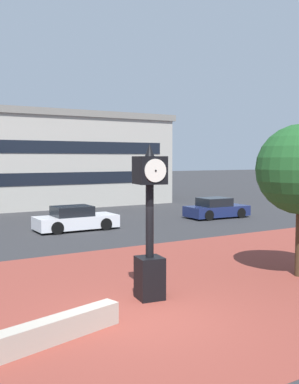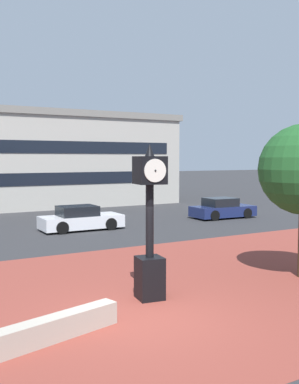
# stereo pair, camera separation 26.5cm
# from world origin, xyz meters

# --- Properties ---
(ground_plane) EXTENTS (200.00, 200.00, 0.00)m
(ground_plane) POSITION_xyz_m (0.00, 0.00, 0.00)
(ground_plane) COLOR #2D2D30
(plaza_brick_paving) EXTENTS (44.00, 11.57, 0.01)m
(plaza_brick_paving) POSITION_xyz_m (0.00, 1.79, 0.00)
(plaza_brick_paving) COLOR brown
(plaza_brick_paving) RESTS_ON ground
(planter_wall) EXTENTS (3.19, 1.22, 0.50)m
(planter_wall) POSITION_xyz_m (-2.24, -0.32, 0.25)
(planter_wall) COLOR #ADA393
(planter_wall) RESTS_ON ground
(street_clock) EXTENTS (0.83, 0.87, 4.15)m
(street_clock) POSITION_xyz_m (0.90, 1.09, 1.93)
(street_clock) COLOR black
(street_clock) RESTS_ON ground
(car_street_near) EXTENTS (4.28, 1.89, 1.28)m
(car_street_near) POSITION_xyz_m (3.46, 12.93, 0.57)
(car_street_near) COLOR silver
(car_street_near) RESTS_ON ground
(car_street_mid) EXTENTS (4.08, 2.05, 1.28)m
(car_street_mid) POSITION_xyz_m (12.95, 12.94, 0.57)
(car_street_mid) COLOR navy
(car_street_mid) RESTS_ON ground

